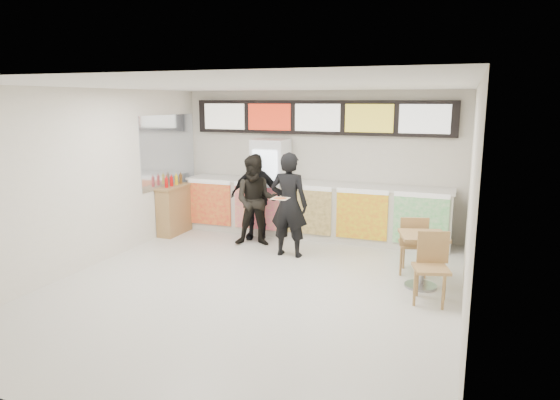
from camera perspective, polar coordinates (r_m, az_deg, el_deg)
The scene contains 15 objects.
floor at distance 7.72m, azimuth -3.13°, elevation -9.93°, with size 7.00×7.00×0.00m, color beige.
ceiling at distance 7.20m, azimuth -3.39°, elevation 12.91°, with size 7.00×7.00×0.00m, color white.
wall_back at distance 10.57m, azimuth 4.44°, elevation 4.25°, with size 6.00×6.00×0.00m, color silver.
wall_left at distance 8.94m, azimuth -21.14°, elevation 2.22°, with size 7.00×7.00×0.00m, color silver.
wall_right at distance 6.71m, azimuth 20.90°, elevation -0.59°, with size 7.00×7.00×0.00m, color silver.
service_counter at distance 10.35m, azimuth 3.73°, elevation -1.12°, with size 5.56×0.77×1.14m.
menu_board at distance 10.42m, azimuth 4.39°, elevation 9.38°, with size 5.50×0.14×0.70m.
drinks_fridge at distance 10.58m, azimuth -1.06°, elevation 1.55°, with size 0.70×0.67×2.00m.
mirror_panel at distance 10.84m, azimuth -12.58°, elevation 5.51°, with size 0.01×2.00×1.50m, color #B2B7BF.
customer_main at distance 8.98m, azimuth 1.02°, elevation -0.55°, with size 0.69×0.46×1.90m, color black.
customer_left at distance 9.67m, azimuth -2.77°, elevation -0.12°, with size 0.86×0.67×1.76m, color black.
customer_mid at distance 10.14m, azimuth -2.80°, elevation 0.40°, with size 1.03×0.43×1.76m, color black.
pizza_slice at distance 8.52m, azimuth 0.01°, elevation 0.23°, with size 0.36×0.36×0.02m.
cafe_table at distance 7.85m, azimuth 15.98°, elevation -5.57°, with size 0.91×1.75×0.99m.
condiment_ledge at distance 10.81m, azimuth -12.01°, elevation -1.04°, with size 0.37×0.92×1.23m.
Camera 1 is at (2.92, -6.58, 2.80)m, focal length 32.00 mm.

